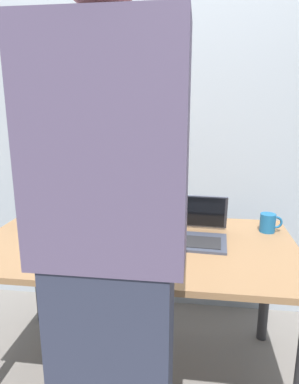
{
  "coord_description": "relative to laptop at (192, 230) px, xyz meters",
  "views": [
    {
      "loc": [
        0.28,
        -1.54,
        1.37
      ],
      "look_at": [
        0.06,
        0.0,
        0.98
      ],
      "focal_mm": 32.48,
      "sensor_mm": 36.0,
      "label": 1
    }
  ],
  "objects": [
    {
      "name": "coffee_mug",
      "position": [
        0.39,
        0.14,
        0.0
      ],
      "size": [
        0.11,
        0.08,
        0.1
      ],
      "color": "#19598C",
      "rests_on": "desk"
    },
    {
      "name": "back_wall",
      "position": [
        -0.27,
        0.65,
        0.52
      ],
      "size": [
        6.0,
        0.1,
        2.6
      ],
      "primitive_type": "cube",
      "color": "#99A3AD",
      "rests_on": "ground"
    },
    {
      "name": "desk",
      "position": [
        -0.27,
        -0.09,
        -0.14
      ],
      "size": [
        1.52,
        0.85,
        0.73
      ],
      "color": "olive",
      "rests_on": "ground"
    },
    {
      "name": "ground_plane",
      "position": [
        -0.27,
        -0.09,
        -0.78
      ],
      "size": [
        8.0,
        8.0,
        0.0
      ],
      "primitive_type": "plane",
      "color": "slate",
      "rests_on": "ground"
    },
    {
      "name": "person_figure",
      "position": [
        -0.22,
        -0.74,
        0.15
      ],
      "size": [
        0.43,
        0.28,
        1.81
      ],
      "color": "#2D3347",
      "rests_on": "ground"
    },
    {
      "name": "beer_bottle_dark",
      "position": [
        -0.79,
        0.12,
        0.08
      ],
      "size": [
        0.07,
        0.07,
        0.3
      ],
      "color": "#1E5123",
      "rests_on": "desk"
    },
    {
      "name": "laptop",
      "position": [
        0.0,
        0.0,
        0.0
      ],
      "size": [
        0.35,
        0.35,
        0.2
      ],
      "color": "#383D4C",
      "rests_on": "desk"
    },
    {
      "name": "beer_bottle_amber",
      "position": [
        -0.87,
        0.04,
        0.08
      ],
      "size": [
        0.07,
        0.07,
        0.31
      ],
      "color": "#472B14",
      "rests_on": "desk"
    }
  ]
}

